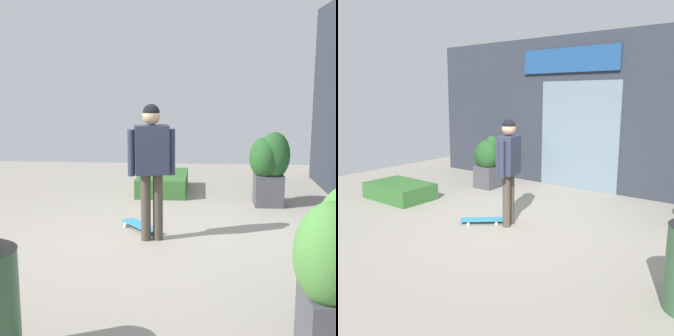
% 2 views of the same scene
% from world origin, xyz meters
% --- Properties ---
extents(ground_plane, '(12.00, 12.00, 0.00)m').
position_xyz_m(ground_plane, '(0.00, 0.00, 0.00)').
color(ground_plane, gray).
extents(skateboarder, '(0.35, 0.60, 1.78)m').
position_xyz_m(skateboarder, '(-0.04, -0.10, 1.10)').
color(skateboarder, '#4C4238').
rests_on(skateboarder, ground_plane).
extents(skateboard, '(0.70, 0.62, 0.08)m').
position_xyz_m(skateboard, '(-0.45, -0.30, 0.06)').
color(skateboard, teal).
rests_on(skateboard, ground_plane).
extents(planter_box_left, '(0.68, 0.65, 1.25)m').
position_xyz_m(planter_box_left, '(-1.95, 1.65, 0.71)').
color(planter_box_left, '#47474C').
rests_on(planter_box_left, ground_plane).
extents(hedge_ledge, '(1.38, 0.90, 0.34)m').
position_xyz_m(hedge_ledge, '(-2.85, -0.19, 0.17)').
color(hedge_ledge, '#33662D').
rests_on(hedge_ledge, ground_plane).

